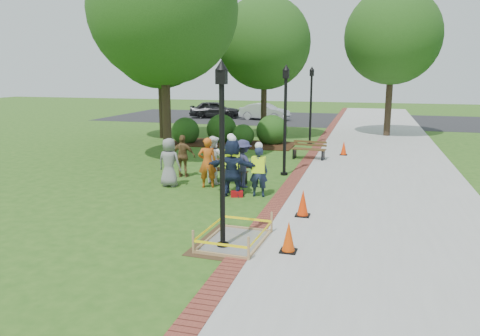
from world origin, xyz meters
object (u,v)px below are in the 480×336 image
(hivis_worker_c, at_px, (231,163))
(wet_concrete_pad, at_px, (235,233))
(lamp_near, at_px, (222,142))
(hivis_worker_a, at_px, (232,166))
(hivis_worker_b, at_px, (259,170))
(bench_near, at_px, (228,176))
(cone_front, at_px, (289,237))

(hivis_worker_c, bearing_deg, wet_concrete_pad, -72.34)
(wet_concrete_pad, xyz_separation_m, lamp_near, (-0.18, -0.37, 2.25))
(wet_concrete_pad, xyz_separation_m, hivis_worker_a, (-1.25, 4.06, 0.76))
(hivis_worker_b, bearing_deg, hivis_worker_a, -167.70)
(wet_concrete_pad, height_order, hivis_worker_c, hivis_worker_c)
(bench_near, xyz_separation_m, cone_front, (3.27, -6.03, 0.09))
(cone_front, xyz_separation_m, hivis_worker_b, (-1.76, 4.51, 0.54))
(wet_concrete_pad, bearing_deg, hivis_worker_a, 107.12)
(cone_front, height_order, hivis_worker_b, hivis_worker_b)
(cone_front, distance_m, hivis_worker_c, 5.61)
(wet_concrete_pad, distance_m, hivis_worker_c, 4.85)
(lamp_near, distance_m, hivis_worker_b, 4.88)
(lamp_near, xyz_separation_m, hivis_worker_b, (-0.24, 4.61, -1.58))
(hivis_worker_c, bearing_deg, lamp_near, -75.56)
(wet_concrete_pad, height_order, lamp_near, lamp_near)
(bench_near, distance_m, hivis_worker_b, 2.23)
(bench_near, bearing_deg, lamp_near, -74.04)
(lamp_near, bearing_deg, cone_front, 3.79)
(wet_concrete_pad, relative_size, cone_front, 3.25)
(hivis_worker_b, bearing_deg, hivis_worker_c, 162.62)
(bench_near, distance_m, hivis_worker_c, 1.48)
(hivis_worker_c, bearing_deg, cone_front, -59.99)
(hivis_worker_b, distance_m, hivis_worker_c, 1.08)
(bench_near, bearing_deg, wet_concrete_pad, -71.42)
(wet_concrete_pad, height_order, bench_near, bench_near)
(wet_concrete_pad, distance_m, lamp_near, 2.28)
(wet_concrete_pad, relative_size, bench_near, 1.49)
(cone_front, bearing_deg, bench_near, 118.51)
(wet_concrete_pad, bearing_deg, bench_near, 108.58)
(lamp_near, bearing_deg, hivis_worker_b, 92.99)
(wet_concrete_pad, height_order, hivis_worker_b, hivis_worker_b)
(wet_concrete_pad, xyz_separation_m, bench_near, (-1.94, 5.76, 0.03))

